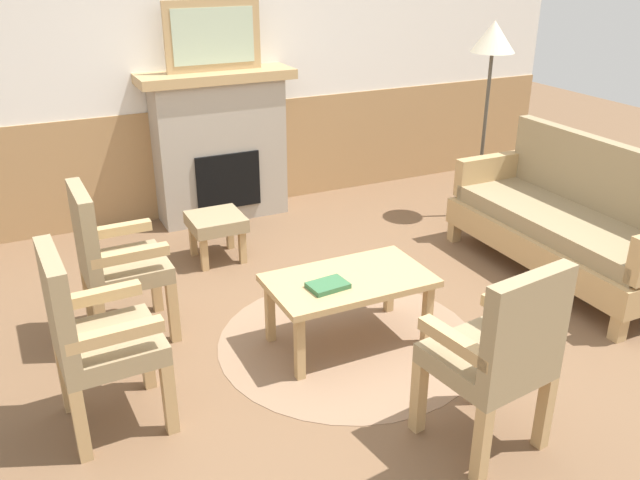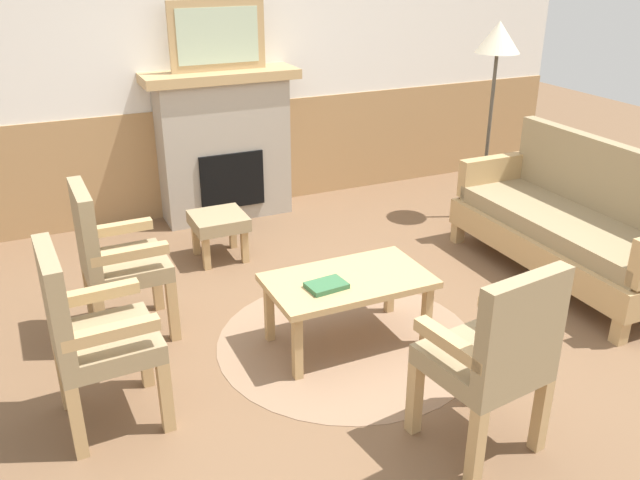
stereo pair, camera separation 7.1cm
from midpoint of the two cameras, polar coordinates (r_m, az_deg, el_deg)
The scene contains 13 objects.
ground_plane at distance 4.14m, azimuth 1.62°, elevation -8.76°, with size 14.00×14.00×0.00m, color brown.
wall_back at distance 5.98m, azimuth -10.03°, elevation 14.65°, with size 7.20×0.14×2.70m.
fireplace at distance 5.89m, azimuth -8.88°, elevation 8.02°, with size 1.30×0.44×1.28m.
framed_picture at distance 5.71m, azimuth -9.48°, elevation 16.80°, with size 0.80×0.04×0.56m.
couch at distance 5.11m, azimuth 20.01°, elevation 1.30°, with size 0.70×1.80×0.98m.
coffee_table at distance 3.96m, azimuth 1.96°, elevation -3.92°, with size 0.96×0.56×0.44m.
round_rug at distance 4.15m, azimuth 1.89°, elevation -8.59°, with size 1.59×1.59×0.01m, color #896B51.
book_on_table at distance 3.81m, azimuth 0.14°, elevation -3.89°, with size 0.22×0.16×0.03m, color #33663D.
footstool at distance 5.15m, azimuth -9.23°, elevation 1.30°, with size 0.40×0.40×0.36m.
armchair_near_fireplace at distance 3.40m, azimuth -19.44°, elevation -7.48°, with size 0.50×0.50×0.98m.
armchair_by_window_left at distance 4.16m, azimuth -17.81°, elevation -1.39°, with size 0.49×0.49×0.98m.
armchair_front_left at distance 3.18m, azimuth 14.42°, elevation -9.18°, with size 0.54×0.54×0.98m.
floor_lamp_by_couch at distance 5.82m, azimuth 14.13°, elevation 15.46°, with size 0.36×0.36×1.68m.
Camera 1 is at (-1.65, -3.08, 2.23)m, focal length 37.53 mm.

